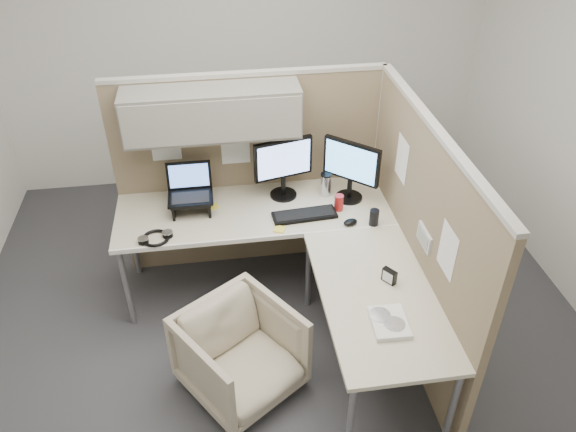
{
  "coord_description": "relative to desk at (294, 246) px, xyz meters",
  "views": [
    {
      "loc": [
        -0.35,
        -2.8,
        3.06
      ],
      "look_at": [
        0.1,
        0.25,
        0.85
      ],
      "focal_mm": 35.0,
      "sensor_mm": 36.0,
      "label": 1
    }
  ],
  "objects": [
    {
      "name": "paper_stack",
      "position": [
        0.41,
        -0.83,
        0.06
      ],
      "size": [
        0.21,
        0.26,
        0.03
      ],
      "rotation": [
        0.0,
        0.0,
        -0.04
      ],
      "color": "white",
      "rests_on": "desk"
    },
    {
      "name": "mouse",
      "position": [
        0.42,
        0.13,
        0.06
      ],
      "size": [
        0.12,
        0.1,
        0.04
      ],
      "primitive_type": "ellipsoid",
      "rotation": [
        0.0,
        0.0,
        0.35
      ],
      "color": "black",
      "rests_on": "desk"
    },
    {
      "name": "monitor_right",
      "position": [
        0.48,
        0.45,
        0.32
      ],
      "size": [
        0.35,
        0.32,
        0.47
      ],
      "rotation": [
        0.0,
        0.0,
        -0.74
      ],
      "color": "black",
      "rests_on": "desk"
    },
    {
      "name": "soda_can_silver",
      "position": [
        0.37,
        0.32,
        0.1
      ],
      "size": [
        0.07,
        0.07,
        0.12
      ],
      "primitive_type": "cylinder",
      "color": "#B21E1E",
      "rests_on": "desk"
    },
    {
      "name": "ground",
      "position": [
        -0.12,
        -0.13,
        -0.69
      ],
      "size": [
        4.5,
        4.5,
        0.0
      ],
      "primitive_type": "plane",
      "color": "#333337",
      "rests_on": "ground"
    },
    {
      "name": "sticky_note_b",
      "position": [
        -0.08,
        0.14,
        0.05
      ],
      "size": [
        0.1,
        0.1,
        0.01
      ],
      "primitive_type": "cube",
      "rotation": [
        0.0,
        0.0,
        -0.4
      ],
      "color": "yellow",
      "rests_on": "desk"
    },
    {
      "name": "headphones",
      "position": [
        -0.92,
        0.15,
        0.06
      ],
      "size": [
        0.23,
        0.23,
        0.03
      ],
      "rotation": [
        0.0,
        0.0,
        0.28
      ],
      "color": "black",
      "rests_on": "desk"
    },
    {
      "name": "soda_can_green",
      "position": [
        0.58,
        0.1,
        0.1
      ],
      "size": [
        0.07,
        0.07,
        0.12
      ],
      "primitive_type": "cylinder",
      "color": "black",
      "rests_on": "desk"
    },
    {
      "name": "partition_back",
      "position": [
        -0.34,
        0.7,
        0.41
      ],
      "size": [
        2.0,
        0.36,
        1.63
      ],
      "color": "#847257",
      "rests_on": "ground"
    },
    {
      "name": "keyboard",
      "position": [
        0.12,
        0.27,
        0.05
      ],
      "size": [
        0.47,
        0.19,
        0.02
      ],
      "primitive_type": "cube",
      "rotation": [
        0.0,
        0.0,
        0.07
      ],
      "color": "black",
      "rests_on": "desk"
    },
    {
      "name": "sticky_note_c",
      "position": [
        -0.52,
        0.48,
        0.05
      ],
      "size": [
        0.09,
        0.09,
        0.01
      ],
      "primitive_type": "cube",
      "rotation": [
        0.0,
        0.0,
        0.21
      ],
      "color": "yellow",
      "rests_on": "desk"
    },
    {
      "name": "office_chair",
      "position": [
        -0.43,
        -0.55,
        -0.35
      ],
      "size": [
        0.88,
        0.86,
        0.67
      ],
      "primitive_type": "imported",
      "rotation": [
        0.0,
        0.0,
        0.59
      ],
      "color": "beige",
      "rests_on": "ground"
    },
    {
      "name": "monitor_left",
      "position": [
        0.0,
        0.56,
        0.32
      ],
      "size": [
        0.44,
        0.2,
        0.47
      ],
      "rotation": [
        0.0,
        0.0,
        0.24
      ],
      "color": "black",
      "rests_on": "desk"
    },
    {
      "name": "partition_right",
      "position": [
        0.78,
        -0.19,
        0.13
      ],
      "size": [
        0.07,
        2.03,
        1.63
      ],
      "color": "#847257",
      "rests_on": "ground"
    },
    {
      "name": "desk",
      "position": [
        0.0,
        0.0,
        0.0
      ],
      "size": [
        2.0,
        1.98,
        0.73
      ],
      "color": "beige",
      "rests_on": "ground"
    },
    {
      "name": "laptop_station",
      "position": [
        -0.68,
        0.47,
        0.17
      ],
      "size": [
        0.32,
        0.27,
        0.33
      ],
      "color": "black",
      "rests_on": "desk"
    },
    {
      "name": "travel_mug",
      "position": [
        0.32,
        0.53,
        0.13
      ],
      "size": [
        0.08,
        0.08,
        0.18
      ],
      "color": "silver",
      "rests_on": "desk"
    },
    {
      "name": "desk_clock",
      "position": [
        0.51,
        -0.49,
        0.09
      ],
      "size": [
        0.08,
        0.1,
        0.09
      ],
      "rotation": [
        0.0,
        0.0,
        -0.94
      ],
      "color": "black",
      "rests_on": "desk"
    }
  ]
}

